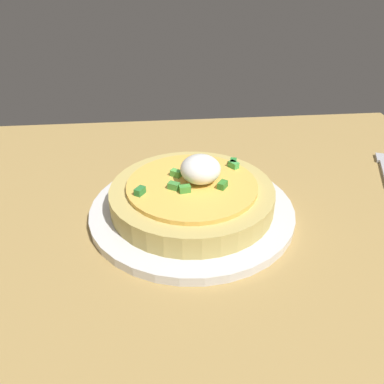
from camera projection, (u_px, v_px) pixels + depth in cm
name	position (u px, v px, depth cm)	size (l,w,h in cm)	color
dining_table	(143.00, 269.00, 39.93)	(97.54, 80.84, 2.74)	#A7864A
plate	(192.00, 210.00, 46.15)	(24.89, 24.89, 1.10)	silver
pizza	(193.00, 194.00, 44.98)	(19.70, 19.70, 6.51)	tan
fork	(383.00, 167.00, 56.43)	(5.29, 10.64, 0.50)	#B7B7BC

